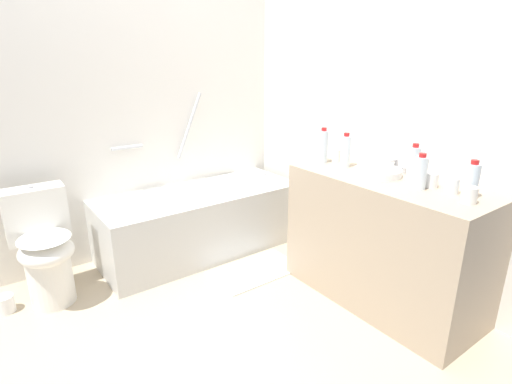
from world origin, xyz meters
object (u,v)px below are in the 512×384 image
object	(u,v)px
bathtub	(201,219)
bath_mat	(255,270)
toilet	(44,248)
water_bottle_3	(323,146)
toilet_paper_roll	(5,304)
sink_faucet	(395,166)
water_bottle_1	(472,180)
drinking_glass_0	(337,155)
sink_basin	(378,172)
water_bottle_0	(420,173)
drinking_glass_3	(469,195)
water_bottle_2	(413,164)
drinking_glass_1	(431,180)
drinking_glass_2	(452,186)
water_bottle_4	(346,151)

from	to	relation	value
bathtub	bath_mat	bearing A→B (deg)	-75.16
toilet	water_bottle_3	world-z (taller)	water_bottle_3
water_bottle_3	toilet_paper_roll	xyz separation A→B (m)	(-2.00, 0.77, -0.90)
water_bottle_3	sink_faucet	bearing A→B (deg)	-64.01
bathtub	toilet	bearing A→B (deg)	-177.60
water_bottle_1	drinking_glass_0	distance (m)	0.95
toilet_paper_roll	drinking_glass_0	bearing A→B (deg)	-21.31
sink_basin	water_bottle_0	world-z (taller)	water_bottle_0
water_bottle_1	drinking_glass_3	bearing A→B (deg)	-155.26
sink_faucet	bath_mat	bearing A→B (deg)	132.77
toilet	bath_mat	size ratio (longest dim) A/B	1.16
drinking_glass_3	toilet_paper_roll	size ratio (longest dim) A/B	0.78
toilet	sink_faucet	bearing A→B (deg)	59.13
drinking_glass_0	toilet	bearing A→B (deg)	156.27
water_bottle_2	water_bottle_3	bearing A→B (deg)	98.24
sink_basin	toilet_paper_roll	size ratio (longest dim) A/B	2.57
sink_faucet	drinking_glass_3	distance (m)	0.63
drinking_glass_1	water_bottle_1	bearing A→B (deg)	-90.66
water_bottle_0	water_bottle_1	xyz separation A→B (m)	(0.08, -0.24, -0.00)
sink_basin	water_bottle_0	distance (m)	0.32
drinking_glass_2	water_bottle_2	bearing A→B (deg)	86.21
drinking_glass_2	drinking_glass_3	xyz separation A→B (m)	(-0.08, -0.13, -0.00)
bathtub	water_bottle_4	bearing A→B (deg)	-58.28
drinking_glass_2	bathtub	bearing A→B (deg)	110.63
bathtub	water_bottle_2	size ratio (longest dim) A/B	7.02
drinking_glass_1	water_bottle_2	bearing A→B (deg)	88.17
drinking_glass_2	toilet	bearing A→B (deg)	137.53
sink_basin	water_bottle_4	bearing A→B (deg)	91.22
drinking_glass_1	drinking_glass_3	distance (m)	0.28
toilet_paper_roll	sink_faucet	bearing A→B (deg)	-28.65
drinking_glass_3	bathtub	bearing A→B (deg)	107.06
drinking_glass_1	water_bottle_3	bearing A→B (deg)	96.62
drinking_glass_3	drinking_glass_0	bearing A→B (deg)	84.72
toilet	bath_mat	bearing A→B (deg)	69.35
water_bottle_1	water_bottle_4	xyz separation A→B (m)	(-0.05, 0.82, 0.01)
drinking_glass_1	bath_mat	xyz separation A→B (m)	(-0.50, 1.01, -0.88)
water_bottle_2	water_bottle_3	xyz separation A→B (m)	(-0.09, 0.65, 0.01)
water_bottle_1	drinking_glass_3	distance (m)	0.11
sink_basin	sink_faucet	distance (m)	0.17
bathtub	drinking_glass_2	xyz separation A→B (m)	(0.64, -1.70, 0.60)
water_bottle_1	drinking_glass_3	size ratio (longest dim) A/B	2.37
drinking_glass_3	bath_mat	bearing A→B (deg)	108.02
drinking_glass_1	drinking_glass_2	size ratio (longest dim) A/B	0.95
water_bottle_4	drinking_glass_3	xyz separation A→B (m)	(-0.04, -0.86, -0.06)
water_bottle_0	bath_mat	distance (m)	1.42
bath_mat	toilet_paper_roll	distance (m)	1.67
water_bottle_1	water_bottle_4	world-z (taller)	water_bottle_4
toilet	drinking_glass_3	distance (m)	2.53
sink_faucet	drinking_glass_1	world-z (taller)	sink_faucet
sink_basin	water_bottle_1	size ratio (longest dim) A/B	1.40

